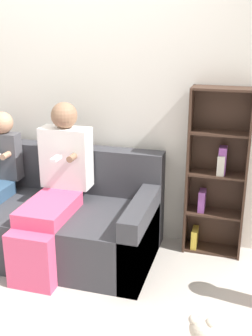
% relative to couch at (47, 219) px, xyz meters
% --- Properties ---
extents(ground_plane, '(14.00, 14.00, 0.00)m').
position_rel_couch_xyz_m(ground_plane, '(0.18, -0.56, -0.28)').
color(ground_plane, '#BCB2A8').
extents(back_wall, '(10.00, 0.06, 2.55)m').
position_rel_couch_xyz_m(back_wall, '(0.18, 0.50, 1.00)').
color(back_wall, silver).
rests_on(back_wall, ground_plane).
extents(couch, '(1.84, 0.93, 0.83)m').
position_rel_couch_xyz_m(couch, '(0.00, 0.00, 0.00)').
color(couch, '#38383D').
rests_on(couch, ground_plane).
extents(adult_seated, '(0.41, 0.87, 1.25)m').
position_rel_couch_xyz_m(adult_seated, '(0.14, -0.09, 0.36)').
color(adult_seated, '#DB4C75').
rests_on(adult_seated, ground_plane).
extents(bookshelf, '(0.47, 0.22, 1.39)m').
position_rel_couch_xyz_m(bookshelf, '(1.35, 0.38, 0.40)').
color(bookshelf, '#3D281E').
rests_on(bookshelf, ground_plane).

